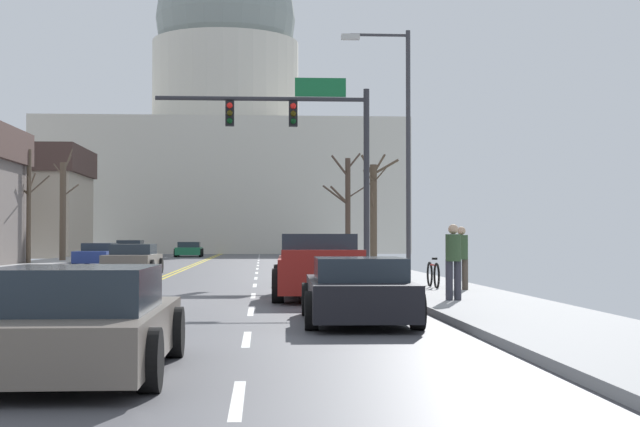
{
  "coord_description": "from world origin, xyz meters",
  "views": [
    {
      "loc": [
        3.73,
        -22.57,
        1.52
      ],
      "look_at": [
        6.58,
        23.68,
        2.69
      ],
      "focal_mm": 52.79,
      "sensor_mm": 36.0,
      "label": 1
    }
  ],
  "objects_px": {
    "pickup_truck_near_01": "(319,269)",
    "bicycle_parked": "(433,274)",
    "sedan_oncoming_00": "(133,260)",
    "sedan_near_02": "(358,291)",
    "street_lamp_right": "(399,133)",
    "sedan_oncoming_03": "(189,250)",
    "sedan_near_03": "(79,323)",
    "sedan_oncoming_01": "(98,255)",
    "sedan_near_00": "(314,268)",
    "signal_gantry": "(309,135)",
    "pedestrian_00": "(453,258)",
    "pedestrian_01": "(461,255)",
    "sedan_oncoming_02": "(130,251)"
  },
  "relations": [
    {
      "from": "sedan_near_02",
      "to": "sedan_oncoming_02",
      "type": "height_order",
      "value": "sedan_oncoming_02"
    },
    {
      "from": "pedestrian_00",
      "to": "sedan_oncoming_01",
      "type": "bearing_deg",
      "value": 112.74
    },
    {
      "from": "sedan_near_02",
      "to": "pedestrian_00",
      "type": "height_order",
      "value": "pedestrian_00"
    },
    {
      "from": "sedan_oncoming_01",
      "to": "pedestrian_01",
      "type": "height_order",
      "value": "pedestrian_01"
    },
    {
      "from": "sedan_near_00",
      "to": "sedan_oncoming_00",
      "type": "relative_size",
      "value": 1.0
    },
    {
      "from": "sedan_near_02",
      "to": "sedan_oncoming_01",
      "type": "xyz_separation_m",
      "value": [
        -10.55,
        34.78,
        0.01
      ]
    },
    {
      "from": "street_lamp_right",
      "to": "pedestrian_00",
      "type": "relative_size",
      "value": 4.65
    },
    {
      "from": "sedan_oncoming_01",
      "to": "sedan_oncoming_03",
      "type": "relative_size",
      "value": 1.07
    },
    {
      "from": "signal_gantry",
      "to": "sedan_near_03",
      "type": "height_order",
      "value": "signal_gantry"
    },
    {
      "from": "pickup_truck_near_01",
      "to": "pedestrian_01",
      "type": "distance_m",
      "value": 3.93
    },
    {
      "from": "signal_gantry",
      "to": "street_lamp_right",
      "type": "distance_m",
      "value": 6.67
    },
    {
      "from": "sedan_near_00",
      "to": "sedan_oncoming_01",
      "type": "height_order",
      "value": "sedan_oncoming_01"
    },
    {
      "from": "sedan_near_02",
      "to": "street_lamp_right",
      "type": "bearing_deg",
      "value": 78.13
    },
    {
      "from": "sedan_near_02",
      "to": "sedan_near_03",
      "type": "relative_size",
      "value": 1.05
    },
    {
      "from": "sedan_near_00",
      "to": "pedestrian_01",
      "type": "xyz_separation_m",
      "value": [
        3.58,
        -5.28,
        0.51
      ]
    },
    {
      "from": "sedan_oncoming_01",
      "to": "street_lamp_right",
      "type": "bearing_deg",
      "value": -60.37
    },
    {
      "from": "sedan_oncoming_01",
      "to": "pedestrian_00",
      "type": "bearing_deg",
      "value": -67.26
    },
    {
      "from": "sedan_near_00",
      "to": "sedan_oncoming_03",
      "type": "bearing_deg",
      "value": 99.45
    },
    {
      "from": "sedan_oncoming_01",
      "to": "sedan_oncoming_00",
      "type": "bearing_deg",
      "value": -74.18
    },
    {
      "from": "street_lamp_right",
      "to": "sedan_oncoming_03",
      "type": "bearing_deg",
      "value": 102.35
    },
    {
      "from": "sedan_oncoming_02",
      "to": "pedestrian_00",
      "type": "distance_m",
      "value": 45.48
    },
    {
      "from": "signal_gantry",
      "to": "sedan_oncoming_01",
      "type": "distance_m",
      "value": 20.38
    },
    {
      "from": "pickup_truck_near_01",
      "to": "bicycle_parked",
      "type": "xyz_separation_m",
      "value": [
        3.3,
        2.4,
        -0.24
      ]
    },
    {
      "from": "signal_gantry",
      "to": "pedestrian_00",
      "type": "distance_m",
      "value": 15.14
    },
    {
      "from": "street_lamp_right",
      "to": "sedan_oncoming_01",
      "type": "height_order",
      "value": "street_lamp_right"
    },
    {
      "from": "sedan_near_03",
      "to": "bicycle_parked",
      "type": "height_order",
      "value": "sedan_near_03"
    },
    {
      "from": "sedan_near_02",
      "to": "pedestrian_00",
      "type": "bearing_deg",
      "value": 56.21
    },
    {
      "from": "sedan_near_03",
      "to": "sedan_oncoming_03",
      "type": "bearing_deg",
      "value": 93.31
    },
    {
      "from": "sedan_near_03",
      "to": "pedestrian_01",
      "type": "bearing_deg",
      "value": 62.27
    },
    {
      "from": "sedan_oncoming_03",
      "to": "sedan_near_03",
      "type": "bearing_deg",
      "value": -86.69
    },
    {
      "from": "street_lamp_right",
      "to": "bicycle_parked",
      "type": "distance_m",
      "value": 5.05
    },
    {
      "from": "pickup_truck_near_01",
      "to": "sedan_oncoming_00",
      "type": "bearing_deg",
      "value": 113.44
    },
    {
      "from": "signal_gantry",
      "to": "sedan_near_02",
      "type": "relative_size",
      "value": 1.71
    },
    {
      "from": "pickup_truck_near_01",
      "to": "sedan_oncoming_00",
      "type": "height_order",
      "value": "pickup_truck_near_01"
    },
    {
      "from": "pedestrian_00",
      "to": "pedestrian_01",
      "type": "bearing_deg",
      "value": 75.47
    },
    {
      "from": "signal_gantry",
      "to": "sedan_near_00",
      "type": "distance_m",
      "value": 6.93
    },
    {
      "from": "signal_gantry",
      "to": "sedan_near_03",
      "type": "distance_m",
      "value": 24.85
    },
    {
      "from": "street_lamp_right",
      "to": "sedan_near_00",
      "type": "relative_size",
      "value": 1.81
    },
    {
      "from": "street_lamp_right",
      "to": "sedan_oncoming_03",
      "type": "height_order",
      "value": "street_lamp_right"
    },
    {
      "from": "sedan_near_00",
      "to": "bicycle_parked",
      "type": "xyz_separation_m",
      "value": [
        3.09,
        -3.85,
        -0.06
      ]
    },
    {
      "from": "signal_gantry",
      "to": "bicycle_parked",
      "type": "height_order",
      "value": "signal_gantry"
    },
    {
      "from": "sedan_oncoming_02",
      "to": "pedestrian_00",
      "type": "relative_size",
      "value": 2.73
    },
    {
      "from": "signal_gantry",
      "to": "sedan_oncoming_02",
      "type": "xyz_separation_m",
      "value": [
        -10.63,
        29.23,
        -4.7
      ]
    },
    {
      "from": "sedan_oncoming_03",
      "to": "signal_gantry",
      "type": "bearing_deg",
      "value": -79.23
    },
    {
      "from": "sedan_near_02",
      "to": "sedan_oncoming_01",
      "type": "relative_size",
      "value": 0.97
    },
    {
      "from": "pedestrian_00",
      "to": "street_lamp_right",
      "type": "bearing_deg",
      "value": 89.88
    },
    {
      "from": "sedan_near_02",
      "to": "sedan_oncoming_00",
      "type": "bearing_deg",
      "value": 107.47
    },
    {
      "from": "sedan_oncoming_00",
      "to": "sedan_oncoming_01",
      "type": "bearing_deg",
      "value": 105.82
    },
    {
      "from": "pedestrian_01",
      "to": "sedan_oncoming_02",
      "type": "bearing_deg",
      "value": 109.66
    },
    {
      "from": "sedan_near_00",
      "to": "sedan_oncoming_02",
      "type": "xyz_separation_m",
      "value": [
        -10.54,
        34.26,
        0.07
      ]
    }
  ]
}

